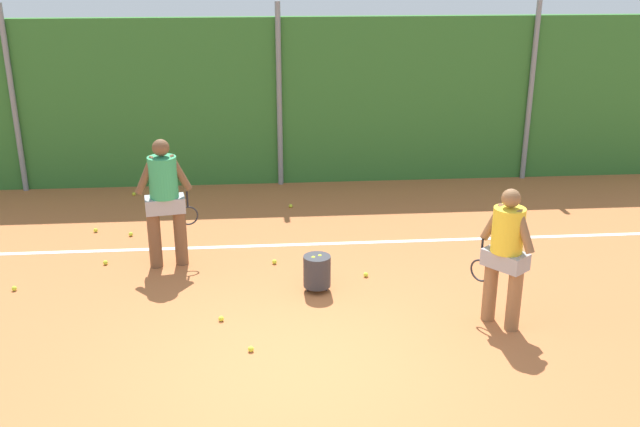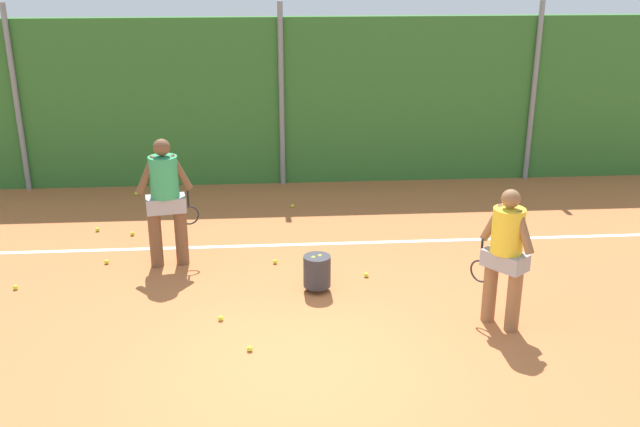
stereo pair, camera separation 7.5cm
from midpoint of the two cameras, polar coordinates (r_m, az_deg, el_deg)
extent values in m
plane|color=#B76638|center=(9.64, -2.02, -5.81)|extent=(26.57, 26.57, 0.00)
cube|color=#33702D|center=(13.71, -2.94, 8.89)|extent=(16.74, 0.25, 3.14)
cylinder|color=gray|center=(14.24, -22.96, 8.35)|extent=(0.10, 0.10, 3.42)
cylinder|color=gray|center=(13.51, -2.93, 9.34)|extent=(0.10, 0.10, 3.42)
cylinder|color=gray|center=(14.45, 16.84, 9.22)|extent=(0.10, 0.10, 3.42)
cube|color=white|center=(10.96, -2.34, -2.51)|extent=(12.23, 0.10, 0.01)
cylinder|color=#8C603D|center=(8.70, 15.45, -6.79)|extent=(0.17, 0.17, 0.75)
cylinder|color=#8C603D|center=(8.86, 13.64, -6.13)|extent=(0.17, 0.17, 0.75)
cube|color=#99999E|center=(8.59, 14.81, -3.61)|extent=(0.54, 0.57, 0.20)
cylinder|color=yellow|center=(8.45, 15.03, -1.33)|extent=(0.37, 0.37, 0.53)
sphere|color=#8C603D|center=(8.32, 15.26, 1.15)|extent=(0.22, 0.22, 0.22)
cylinder|color=#8C603D|center=(8.34, 16.24, -1.45)|extent=(0.23, 0.26, 0.51)
cylinder|color=#8C603D|center=(8.54, 13.89, -0.71)|extent=(0.23, 0.26, 0.51)
cylinder|color=black|center=(8.68, 13.04, -2.89)|extent=(0.03, 0.03, 0.28)
torus|color=#26262B|center=(8.78, 12.91, -4.52)|extent=(0.19, 0.24, 0.28)
cylinder|color=brown|center=(10.34, -12.80, -2.03)|extent=(0.18, 0.18, 0.81)
cylinder|color=brown|center=(10.35, -10.81, -1.85)|extent=(0.18, 0.18, 0.81)
cube|color=#99999E|center=(10.17, -12.00, 0.75)|extent=(0.59, 0.41, 0.22)
cylinder|color=#339E60|center=(10.05, -12.16, 2.89)|extent=(0.40, 0.40, 0.58)
sphere|color=brown|center=(9.94, -12.34, 5.19)|extent=(0.23, 0.23, 0.23)
cylinder|color=brown|center=(10.03, -13.47, 3.01)|extent=(0.33, 0.15, 0.54)
cylinder|color=brown|center=(10.05, -10.90, 3.23)|extent=(0.33, 0.15, 0.54)
cylinder|color=black|center=(10.22, -10.30, 1.28)|extent=(0.03, 0.03, 0.28)
torus|color=#26262B|center=(10.30, -10.20, -0.15)|extent=(0.28, 0.07, 0.28)
cylinder|color=#2D2D33|center=(9.37, -0.01, -4.62)|extent=(0.36, 0.36, 0.42)
cylinder|color=#2D2D33|center=(9.49, 0.76, -5.97)|extent=(0.02, 0.02, 0.08)
cylinder|color=#2D2D33|center=(9.47, -0.77, -6.02)|extent=(0.02, 0.02, 0.08)
cylinder|color=#2D2D33|center=(9.59, -0.06, -5.67)|extent=(0.02, 0.02, 0.08)
sphere|color=#CCDB33|center=(9.32, 0.22, -3.47)|extent=(0.07, 0.07, 0.07)
sphere|color=#CCDB33|center=(9.27, -0.31, -3.61)|extent=(0.07, 0.07, 0.07)
sphere|color=#CCDB33|center=(11.69, -14.59, -1.56)|extent=(0.07, 0.07, 0.07)
sphere|color=#CCDB33|center=(10.31, -3.41, -3.86)|extent=(0.07, 0.07, 0.07)
sphere|color=#CCDB33|center=(10.33, -22.98, -5.45)|extent=(0.07, 0.07, 0.07)
sphere|color=#CCDB33|center=(10.73, -16.50, -3.72)|extent=(0.07, 0.07, 0.07)
sphere|color=#CCDB33|center=(8.83, -7.70, -8.29)|extent=(0.07, 0.07, 0.07)
sphere|color=#CCDB33|center=(12.57, -2.05, 0.61)|extent=(0.07, 0.07, 0.07)
sphere|color=#CCDB33|center=(12.01, -17.19, -1.23)|extent=(0.07, 0.07, 0.07)
sphere|color=#CCDB33|center=(8.17, -5.37, -10.71)|extent=(0.07, 0.07, 0.07)
sphere|color=#CCDB33|center=(13.65, -14.32, 1.56)|extent=(0.07, 0.07, 0.07)
sphere|color=#CCDB33|center=(9.90, 3.93, -4.91)|extent=(0.07, 0.07, 0.07)
camera|label=1|loc=(0.04, -89.76, 0.09)|focal=40.04mm
camera|label=2|loc=(0.04, 90.24, -0.09)|focal=40.04mm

